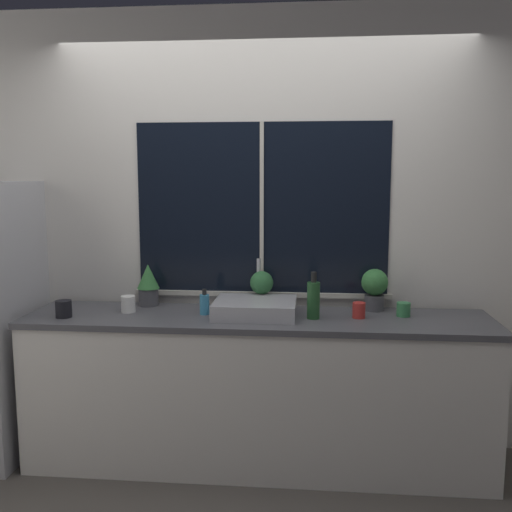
{
  "coord_description": "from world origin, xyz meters",
  "views": [
    {
      "loc": [
        0.29,
        -2.9,
        1.69
      ],
      "look_at": [
        -0.01,
        0.28,
        1.24
      ],
      "focal_mm": 40.0,
      "sensor_mm": 36.0,
      "label": 1
    }
  ],
  "objects_px": {
    "potted_plant_center": "(262,287)",
    "mug_red": "(359,310)",
    "sink": "(255,308)",
    "potted_plant_right": "(375,287)",
    "mug_black": "(64,309)",
    "mug_green": "(403,309)",
    "potted_plant_left": "(148,284)",
    "soap_bottle": "(205,304)",
    "bottle_tall": "(313,299)",
    "mug_white": "(128,304)"
  },
  "relations": [
    {
      "from": "sink",
      "to": "mug_green",
      "type": "height_order",
      "value": "sink"
    },
    {
      "from": "soap_bottle",
      "to": "mug_white",
      "type": "height_order",
      "value": "soap_bottle"
    },
    {
      "from": "sink",
      "to": "mug_green",
      "type": "bearing_deg",
      "value": 4.15
    },
    {
      "from": "potted_plant_right",
      "to": "soap_bottle",
      "type": "height_order",
      "value": "potted_plant_right"
    },
    {
      "from": "potted_plant_center",
      "to": "sink",
      "type": "bearing_deg",
      "value": -96.1
    },
    {
      "from": "mug_white",
      "to": "mug_black",
      "type": "bearing_deg",
      "value": -155.18
    },
    {
      "from": "potted_plant_center",
      "to": "potted_plant_right",
      "type": "distance_m",
      "value": 0.68
    },
    {
      "from": "sink",
      "to": "mug_red",
      "type": "distance_m",
      "value": 0.59
    },
    {
      "from": "mug_white",
      "to": "potted_plant_center",
      "type": "bearing_deg",
      "value": 13.5
    },
    {
      "from": "soap_bottle",
      "to": "mug_red",
      "type": "distance_m",
      "value": 0.89
    },
    {
      "from": "soap_bottle",
      "to": "mug_white",
      "type": "relative_size",
      "value": 1.54
    },
    {
      "from": "potted_plant_right",
      "to": "mug_green",
      "type": "bearing_deg",
      "value": -41.27
    },
    {
      "from": "potted_plant_right",
      "to": "mug_black",
      "type": "relative_size",
      "value": 2.58
    },
    {
      "from": "sink",
      "to": "potted_plant_left",
      "type": "bearing_deg",
      "value": 164.12
    },
    {
      "from": "soap_bottle",
      "to": "bottle_tall",
      "type": "distance_m",
      "value": 0.63
    },
    {
      "from": "bottle_tall",
      "to": "mug_red",
      "type": "xyz_separation_m",
      "value": [
        0.26,
        0.04,
        -0.07
      ]
    },
    {
      "from": "potted_plant_left",
      "to": "mug_green",
      "type": "relative_size",
      "value": 3.24
    },
    {
      "from": "soap_bottle",
      "to": "mug_green",
      "type": "relative_size",
      "value": 1.87
    },
    {
      "from": "mug_black",
      "to": "potted_plant_left",
      "type": "bearing_deg",
      "value": 40.31
    },
    {
      "from": "soap_bottle",
      "to": "mug_black",
      "type": "xyz_separation_m",
      "value": [
        -0.79,
        -0.14,
        -0.01
      ]
    },
    {
      "from": "bottle_tall",
      "to": "mug_white",
      "type": "xyz_separation_m",
      "value": [
        -1.09,
        0.05,
        -0.06
      ]
    },
    {
      "from": "sink",
      "to": "mug_black",
      "type": "distance_m",
      "value": 1.09
    },
    {
      "from": "mug_red",
      "to": "mug_black",
      "type": "xyz_separation_m",
      "value": [
        -1.68,
        -0.14,
        0.0
      ]
    },
    {
      "from": "mug_white",
      "to": "mug_green",
      "type": "distance_m",
      "value": 1.61
    },
    {
      "from": "potted_plant_right",
      "to": "mug_red",
      "type": "xyz_separation_m",
      "value": [
        -0.11,
        -0.2,
        -0.1
      ]
    },
    {
      "from": "mug_white",
      "to": "mug_green",
      "type": "height_order",
      "value": "mug_white"
    },
    {
      "from": "potted_plant_left",
      "to": "bottle_tall",
      "type": "height_order",
      "value": "bottle_tall"
    },
    {
      "from": "potted_plant_center",
      "to": "bottle_tall",
      "type": "bearing_deg",
      "value": -36.82
    },
    {
      "from": "mug_black",
      "to": "mug_white",
      "type": "bearing_deg",
      "value": 24.82
    },
    {
      "from": "mug_green",
      "to": "soap_bottle",
      "type": "bearing_deg",
      "value": -176.85
    },
    {
      "from": "potted_plant_left",
      "to": "potted_plant_right",
      "type": "relative_size",
      "value": 1.03
    },
    {
      "from": "mug_green",
      "to": "potted_plant_right",
      "type": "bearing_deg",
      "value": 138.73
    },
    {
      "from": "soap_bottle",
      "to": "potted_plant_right",
      "type": "bearing_deg",
      "value": 11.17
    },
    {
      "from": "potted_plant_center",
      "to": "mug_red",
      "type": "xyz_separation_m",
      "value": [
        0.57,
        -0.2,
        -0.09
      ]
    },
    {
      "from": "mug_white",
      "to": "potted_plant_right",
      "type": "bearing_deg",
      "value": 7.3
    },
    {
      "from": "potted_plant_center",
      "to": "mug_green",
      "type": "relative_size",
      "value": 2.84
    },
    {
      "from": "soap_bottle",
      "to": "mug_black",
      "type": "distance_m",
      "value": 0.8
    },
    {
      "from": "potted_plant_center",
      "to": "soap_bottle",
      "type": "bearing_deg",
      "value": -148.24
    },
    {
      "from": "mug_red",
      "to": "mug_black",
      "type": "bearing_deg",
      "value": -175.2
    },
    {
      "from": "potted_plant_center",
      "to": "mug_red",
      "type": "relative_size",
      "value": 2.55
    },
    {
      "from": "potted_plant_center",
      "to": "mug_white",
      "type": "relative_size",
      "value": 2.33
    },
    {
      "from": "sink",
      "to": "potted_plant_right",
      "type": "xyz_separation_m",
      "value": [
        0.7,
        0.2,
        0.1
      ]
    },
    {
      "from": "potted_plant_right",
      "to": "bottle_tall",
      "type": "bearing_deg",
      "value": -147.27
    },
    {
      "from": "sink",
      "to": "potted_plant_left",
      "type": "relative_size",
      "value": 1.8
    },
    {
      "from": "sink",
      "to": "mug_green",
      "type": "xyz_separation_m",
      "value": [
        0.85,
        0.06,
        -0.01
      ]
    },
    {
      "from": "sink",
      "to": "soap_bottle",
      "type": "bearing_deg",
      "value": -179.75
    },
    {
      "from": "potted_plant_right",
      "to": "mug_black",
      "type": "height_order",
      "value": "potted_plant_right"
    },
    {
      "from": "soap_bottle",
      "to": "mug_black",
      "type": "relative_size",
      "value": 1.54
    },
    {
      "from": "potted_plant_right",
      "to": "mug_green",
      "type": "distance_m",
      "value": 0.23
    },
    {
      "from": "potted_plant_left",
      "to": "mug_green",
      "type": "xyz_separation_m",
      "value": [
        1.54,
        -0.13,
        -0.1
      ]
    }
  ]
}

